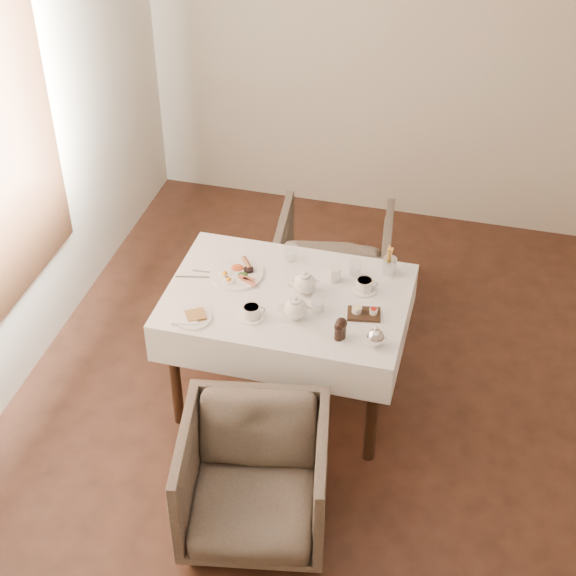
% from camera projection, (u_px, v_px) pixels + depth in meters
% --- Properties ---
extents(table, '(1.28, 0.88, 0.75)m').
position_uv_depth(table, '(287.00, 311.00, 4.74)').
color(table, black).
rests_on(table, ground).
extents(armchair_near, '(0.81, 0.83, 0.65)m').
position_uv_depth(armchair_near, '(254.00, 479.00, 4.24)').
color(armchair_near, '#463D33').
rests_on(armchair_near, ground).
extents(armchair_far, '(0.78, 0.80, 0.66)m').
position_uv_depth(armchair_far, '(334.00, 263.00, 5.61)').
color(armchair_far, '#463D33').
rests_on(armchair_far, ground).
extents(breakfast_plate, '(0.29, 0.29, 0.04)m').
position_uv_depth(breakfast_plate, '(237.00, 273.00, 4.80)').
color(breakfast_plate, white).
rests_on(breakfast_plate, table).
extents(side_plate, '(0.20, 0.19, 0.02)m').
position_uv_depth(side_plate, '(191.00, 318.00, 4.51)').
color(side_plate, white).
rests_on(side_plate, table).
extents(teapot_centre, '(0.21, 0.18, 0.14)m').
position_uv_depth(teapot_centre, '(305.00, 282.00, 4.64)').
color(teapot_centre, white).
rests_on(teapot_centre, table).
extents(teapot_front, '(0.19, 0.16, 0.14)m').
position_uv_depth(teapot_front, '(296.00, 307.00, 4.48)').
color(teapot_front, white).
rests_on(teapot_front, table).
extents(creamer, '(0.08, 0.08, 0.08)m').
position_uv_depth(creamer, '(335.00, 274.00, 4.75)').
color(creamer, white).
rests_on(creamer, table).
extents(teacup_near, '(0.14, 0.14, 0.07)m').
position_uv_depth(teacup_near, '(252.00, 312.00, 4.51)').
color(teacup_near, white).
rests_on(teacup_near, table).
extents(teacup_far, '(0.14, 0.14, 0.07)m').
position_uv_depth(teacup_far, '(364.00, 285.00, 4.68)').
color(teacup_far, white).
rests_on(teacup_far, table).
extents(glass_left, '(0.08, 0.08, 0.09)m').
position_uv_depth(glass_left, '(291.00, 253.00, 4.89)').
color(glass_left, silver).
rests_on(glass_left, table).
extents(glass_mid, '(0.09, 0.09, 0.10)m').
position_uv_depth(glass_mid, '(318.00, 303.00, 4.54)').
color(glass_mid, silver).
rests_on(glass_mid, table).
extents(glass_right, '(0.08, 0.08, 0.09)m').
position_uv_depth(glass_right, '(356.00, 268.00, 4.79)').
color(glass_right, silver).
rests_on(glass_right, table).
extents(condiment_board, '(0.19, 0.14, 0.04)m').
position_uv_depth(condiment_board, '(364.00, 313.00, 4.53)').
color(condiment_board, black).
rests_on(condiment_board, table).
extents(pepper_mill_left, '(0.07, 0.07, 0.11)m').
position_uv_depth(pepper_mill_left, '(339.00, 331.00, 4.36)').
color(pepper_mill_left, black).
rests_on(pepper_mill_left, table).
extents(pepper_mill_right, '(0.08, 0.08, 0.12)m').
position_uv_depth(pepper_mill_right, '(341.00, 328.00, 4.36)').
color(pepper_mill_right, black).
rests_on(pepper_mill_right, table).
extents(silver_pot, '(0.12, 0.10, 0.12)m').
position_uv_depth(silver_pot, '(375.00, 336.00, 4.32)').
color(silver_pot, white).
rests_on(silver_pot, table).
extents(fries_cup, '(0.08, 0.08, 0.17)m').
position_uv_depth(fries_cup, '(390.00, 262.00, 4.78)').
color(fries_cup, silver).
rests_on(fries_cup, table).
extents(cutlery_fork, '(0.18, 0.02, 0.00)m').
position_uv_depth(cutlery_fork, '(208.00, 272.00, 4.82)').
color(cutlery_fork, silver).
rests_on(cutlery_fork, table).
extents(cutlery_knife, '(0.19, 0.05, 0.00)m').
position_uv_depth(cutlery_knife, '(192.00, 277.00, 4.79)').
color(cutlery_knife, silver).
rests_on(cutlery_knife, table).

